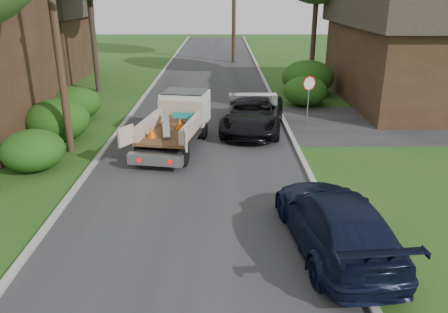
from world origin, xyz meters
The scene contains 17 objects.
ground centered at (0.00, 0.00, 0.00)m, with size 120.00×120.00×0.00m, color #214D16.
road centered at (0.00, 10.00, 0.00)m, with size 8.00×90.00×0.02m, color #28282B.
side_street centered at (12.00, 9.00, 0.01)m, with size 16.00×7.00×0.02m, color #28282B.
curb_left centered at (-4.10, 10.00, 0.06)m, with size 0.20×90.00×0.12m, color #9E9E99.
curb_right centered at (4.10, 10.00, 0.06)m, with size 0.20×90.00×0.12m, color #9E9E99.
stop_sign centered at (5.20, 9.00, 1.78)m, with size 0.71×0.32×2.48m.
utility_pole centered at (-5.48, 4.98, 5.17)m, with size 2.42×1.25×10.00m.
house_left_far centered at (-13.50, 22.00, 3.05)m, with size 7.56×7.56×6.00m.
house_right centered at (13.00, 14.00, 3.16)m, with size 9.72×12.96×6.20m.
hedge_left_a centered at (-6.20, 3.00, 0.77)m, with size 2.34×2.34×1.53m, color #18430F.
hedge_left_b centered at (-6.50, 6.50, 0.94)m, with size 2.86×2.86×1.87m, color #18430F.
hedge_left_c centered at (-6.80, 10.00, 0.85)m, with size 2.60×2.60×1.70m, color #18430F.
hedge_right_a centered at (5.80, 13.00, 0.85)m, with size 2.60×2.60×1.70m, color #18430F.
hedge_right_b centered at (6.50, 16.00, 1.10)m, with size 3.38×3.38×2.21m, color #18430F.
flatbed_truck centered at (-0.97, 6.10, 1.15)m, with size 3.26×5.89×2.12m.
black_pickup centered at (2.40, 8.06, 0.82)m, with size 2.71×5.88×1.63m, color black.
navy_suv centered at (3.80, -2.50, 0.79)m, with size 2.20×5.41×1.57m, color black.
Camera 1 is at (0.89, -12.39, 6.30)m, focal length 35.00 mm.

